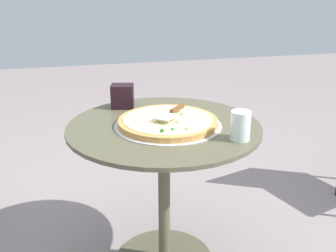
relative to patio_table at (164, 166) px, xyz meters
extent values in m
cylinder|color=brown|center=(0.00, 0.00, 0.20)|extent=(0.87, 0.87, 0.02)
cylinder|color=brown|center=(0.00, 0.00, -0.17)|extent=(0.06, 0.06, 0.71)
cylinder|color=silver|center=(0.02, -0.01, 0.21)|extent=(0.48, 0.48, 0.00)
cylinder|color=#C88C4A|center=(0.02, -0.01, 0.22)|extent=(0.44, 0.44, 0.02)
cylinder|color=#F5DF94|center=(0.02, -0.01, 0.23)|extent=(0.40, 0.40, 0.00)
sphere|color=#EBECC6|center=(0.08, -0.13, 0.24)|extent=(0.02, 0.02, 0.02)
sphere|color=#227433|center=(0.00, -0.15, 0.24)|extent=(0.01, 0.01, 0.01)
sphere|color=#327533|center=(-0.05, -0.16, 0.24)|extent=(0.02, 0.02, 0.02)
sphere|color=silver|center=(0.07, -0.16, 0.24)|extent=(0.02, 0.02, 0.02)
sphere|color=#E5EFC5|center=(-0.01, -0.03, 0.24)|extent=(0.02, 0.02, 0.02)
sphere|color=#EDE0C8|center=(0.05, -0.08, 0.24)|extent=(0.02, 0.02, 0.02)
sphere|color=silver|center=(-0.06, -0.05, 0.24)|extent=(0.01, 0.01, 0.01)
sphere|color=silver|center=(0.10, 0.03, 0.24)|extent=(0.02, 0.02, 0.02)
cube|color=silver|center=(0.00, -0.04, 0.26)|extent=(0.13, 0.13, 0.00)
cube|color=brown|center=(0.07, 0.04, 0.26)|extent=(0.09, 0.09, 0.02)
cylinder|color=silver|center=(0.26, -0.24, 0.26)|extent=(0.08, 0.08, 0.12)
cube|color=black|center=(-0.14, 0.29, 0.26)|extent=(0.13, 0.11, 0.12)
camera|label=1|loc=(-0.38, -1.63, 0.82)|focal=42.73mm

